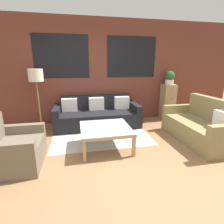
% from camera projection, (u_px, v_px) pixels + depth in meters
% --- Properties ---
extents(ground_plane, '(16.00, 16.00, 0.00)m').
position_uv_depth(ground_plane, '(119.00, 164.00, 2.92)').
color(ground_plane, '#8E6642').
extents(wall_back_brick, '(8.40, 0.09, 2.80)m').
position_uv_depth(wall_back_brick, '(98.00, 72.00, 4.85)').
color(wall_back_brick, brown).
rests_on(wall_back_brick, ground_plane).
extents(rug, '(2.18, 1.41, 0.00)m').
position_uv_depth(rug, '(101.00, 136.00, 4.04)').
color(rug, '#BCB7B2').
rests_on(rug, ground_plane).
extents(couch_dark, '(2.20, 0.88, 0.78)m').
position_uv_depth(couch_dark, '(97.00, 115.00, 4.67)').
color(couch_dark, black).
rests_on(couch_dark, ground_plane).
extents(settee_vintage, '(0.80, 1.67, 0.92)m').
position_uv_depth(settee_vintage, '(200.00, 127.00, 3.75)').
color(settee_vintage, olive).
rests_on(settee_vintage, ground_plane).
extents(armchair_corner, '(0.80, 0.94, 0.84)m').
position_uv_depth(armchair_corner, '(13.00, 149.00, 2.81)').
color(armchair_corner, '#6B5B4C').
rests_on(armchair_corner, ground_plane).
extents(coffee_table, '(0.95, 0.95, 0.43)m').
position_uv_depth(coffee_table, '(105.00, 130.00, 3.39)').
color(coffee_table, silver).
rests_on(coffee_table, ground_plane).
extents(floor_lamp, '(0.34, 0.34, 1.50)m').
position_uv_depth(floor_lamp, '(36.00, 78.00, 4.17)').
color(floor_lamp, olive).
rests_on(floor_lamp, ground_plane).
extents(drawer_cabinet, '(0.36, 0.38, 1.04)m').
position_uv_depth(drawer_cabinet, '(168.00, 102.00, 5.25)').
color(drawer_cabinet, tan).
rests_on(drawer_cabinet, ground_plane).
extents(potted_plant, '(0.27, 0.27, 0.39)m').
position_uv_depth(potted_plant, '(170.00, 78.00, 5.06)').
color(potted_plant, silver).
rests_on(potted_plant, drawer_cabinet).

